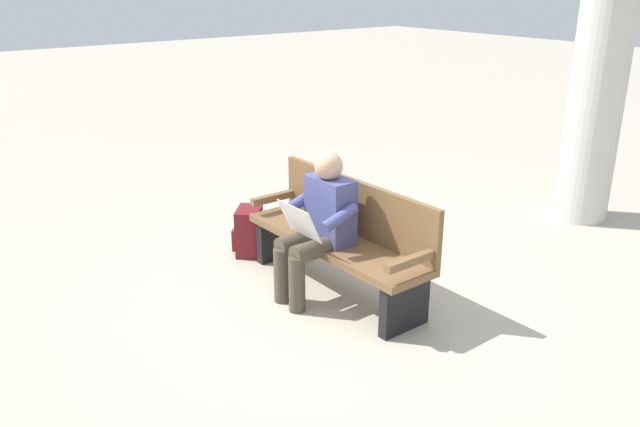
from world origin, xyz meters
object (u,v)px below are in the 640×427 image
at_px(person_seated, 319,222).
at_px(backpack, 249,231).
at_px(bench_near, 342,236).
at_px(support_pillar, 603,50).

relative_size(person_seated, backpack, 2.70).
xyz_separation_m(bench_near, support_pillar, (-0.28, -3.04, 1.28)).
bearing_deg(support_pillar, bench_near, 84.70).
height_order(bench_near, support_pillar, support_pillar).
distance_m(person_seated, support_pillar, 3.47).
bearing_deg(backpack, bench_near, -167.65).
xyz_separation_m(bench_near, backpack, (1.06, 0.23, -0.24)).
xyz_separation_m(backpack, support_pillar, (-1.34, -3.28, 1.52)).
bearing_deg(bench_near, support_pillar, -95.61).
bearing_deg(support_pillar, person_seated, 85.02).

